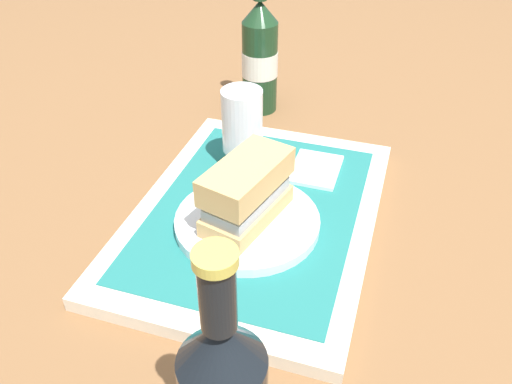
% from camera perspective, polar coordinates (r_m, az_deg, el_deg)
% --- Properties ---
extents(ground_plane, '(3.00, 3.00, 0.00)m').
position_cam_1_polar(ground_plane, '(0.73, 0.00, -3.14)').
color(ground_plane, brown).
extents(tray, '(0.44, 0.32, 0.02)m').
position_cam_1_polar(tray, '(0.72, 0.00, -2.53)').
color(tray, beige).
rests_on(tray, ground_plane).
extents(placemat, '(0.38, 0.27, 0.00)m').
position_cam_1_polar(placemat, '(0.72, 0.00, -1.88)').
color(placemat, '#1E6B66').
rests_on(placemat, tray).
extents(plate, '(0.19, 0.19, 0.01)m').
position_cam_1_polar(plate, '(0.68, -0.57, -3.34)').
color(plate, white).
rests_on(plate, placemat).
extents(sandwich, '(0.14, 0.10, 0.08)m').
position_cam_1_polar(sandwich, '(0.65, -0.44, 0.17)').
color(sandwich, tan).
rests_on(sandwich, plate).
extents(beer_glass, '(0.06, 0.06, 0.12)m').
position_cam_1_polar(beer_glass, '(0.77, -1.52, 7.40)').
color(beer_glass, silver).
rests_on(beer_glass, placemat).
extents(napkin_folded, '(0.09, 0.07, 0.01)m').
position_cam_1_polar(napkin_folded, '(0.79, 6.55, 2.50)').
color(napkin_folded, white).
rests_on(napkin_folded, placemat).
extents(beer_bottle, '(0.07, 0.07, 0.27)m').
position_cam_1_polar(beer_bottle, '(0.96, 0.42, 14.65)').
color(beer_bottle, '#19381E').
rests_on(beer_bottle, ground_plane).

